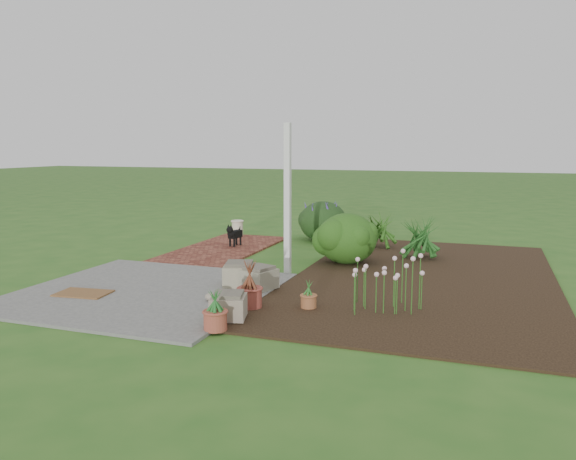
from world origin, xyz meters
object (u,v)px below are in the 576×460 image
(stone_trough_near, at_px, (229,307))
(evergreen_shrub, at_px, (347,237))
(black_dog, at_px, (234,234))
(cream_ceramic_urn, at_px, (237,228))

(stone_trough_near, height_order, evergreen_shrub, evergreen_shrub)
(stone_trough_near, bearing_deg, evergreen_shrub, 81.72)
(black_dog, bearing_deg, evergreen_shrub, -8.45)
(cream_ceramic_urn, bearing_deg, stone_trough_near, -66.22)
(cream_ceramic_urn, bearing_deg, black_dog, -68.09)
(cream_ceramic_urn, xyz_separation_m, evergreen_shrub, (3.14, -2.08, 0.28))
(black_dog, relative_size, cream_ceramic_urn, 1.46)
(black_dog, height_order, evergreen_shrub, evergreen_shrub)
(stone_trough_near, distance_m, cream_ceramic_urn, 6.42)
(cream_ceramic_urn, bearing_deg, evergreen_shrub, -33.48)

